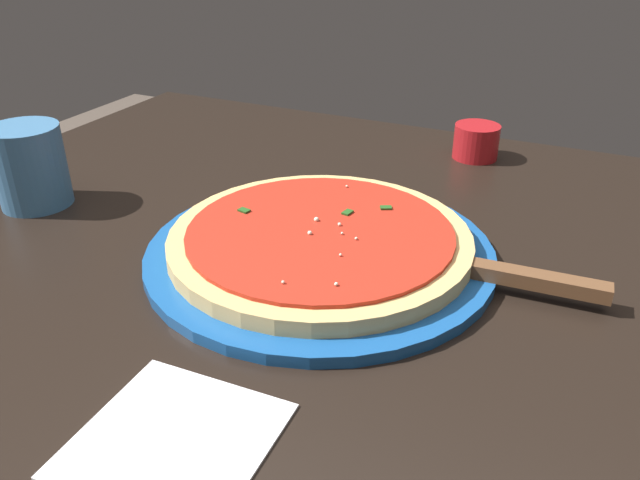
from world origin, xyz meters
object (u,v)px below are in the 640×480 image
Objects in this scene: cup_tall_drink at (30,166)px; napkin_folded_right at (174,440)px; pizza_server at (488,275)px; cup_small_sauce at (476,142)px; serving_plate at (320,252)px; pizza at (320,239)px.

cup_tall_drink reaches higher than napkin_folded_right.
pizza_server is 3.57× the size of cup_small_sauce.
serving_plate is at bearing 3.30° from pizza_server.
cup_tall_drink is 0.75× the size of napkin_folded_right.
cup_tall_drink is at bearing -32.48° from napkin_folded_right.
napkin_folded_right is at bearing 61.45° from pizza_server.
napkin_folded_right is at bearing 147.52° from cup_tall_drink.
cup_small_sauce reaches higher than napkin_folded_right.
cup_small_sauce is (-0.44, -0.37, -0.02)m from cup_tall_drink.
pizza is 0.17m from pizza_server.
cup_small_sauce is 0.49× the size of napkin_folded_right.
pizza is at bearing -175.85° from cup_tall_drink.
serving_plate is 0.36m from cup_small_sauce.
cup_small_sauce reaches higher than serving_plate.
pizza_server is at bearing 104.69° from cup_small_sauce.
pizza_server reaches higher than napkin_folded_right.
cup_tall_drink is at bearing 40.60° from cup_small_sauce.
serving_plate is 0.02m from pizza.
pizza is 0.36m from cup_small_sauce.
cup_small_sauce is (0.09, -0.34, 0.01)m from pizza_server.
napkin_folded_right is (-0.38, 0.24, -0.05)m from cup_tall_drink.
pizza is (0.00, -0.00, 0.02)m from serving_plate.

